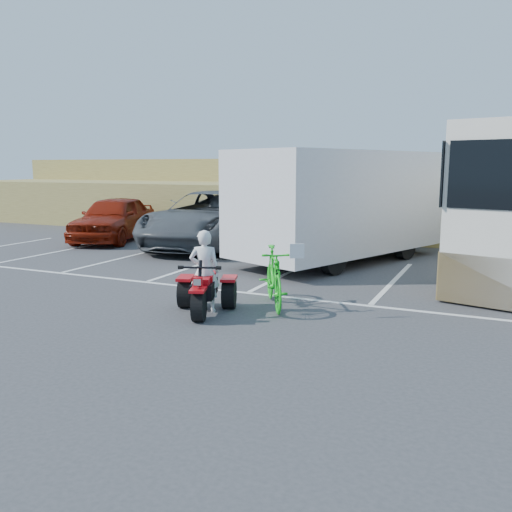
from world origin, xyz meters
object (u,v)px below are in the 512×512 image
at_px(red_car, 114,218).
at_px(quad_atv_green, 293,259).
at_px(rider, 205,271).
at_px(cargo_trailer, 340,203).
at_px(red_trike_atv, 204,313).
at_px(quad_atv_blue, 221,256).
at_px(green_dirt_bike, 274,277).
at_px(grey_pickup, 211,219).

xyz_separation_m(red_car, quad_atv_green, (7.56, -1.14, -0.83)).
bearing_deg(rider, cargo_trailer, -117.60).
distance_m(red_trike_atv, cargo_trailer, 6.85).
height_order(red_trike_atv, rider, rider).
relative_size(rider, quad_atv_blue, 1.05).
bearing_deg(red_trike_atv, green_dirt_bike, 24.78).
xyz_separation_m(grey_pickup, red_car, (-3.99, -0.29, -0.12)).
relative_size(red_car, cargo_trailer, 0.66).
height_order(red_trike_atv, cargo_trailer, cargo_trailer).
bearing_deg(quad_atv_blue, green_dirt_bike, -61.60).
xyz_separation_m(rider, cargo_trailer, (0.81, 6.45, 0.93)).
height_order(rider, cargo_trailer, cargo_trailer).
bearing_deg(grey_pickup, quad_atv_blue, -59.65).
relative_size(green_dirt_bike, cargo_trailer, 0.27).
height_order(red_car, quad_atv_blue, red_car).
bearing_deg(green_dirt_bike, red_car, 114.89).
distance_m(green_dirt_bike, cargo_trailer, 5.69).
relative_size(green_dirt_bike, grey_pickup, 0.29).
height_order(cargo_trailer, quad_atv_blue, cargo_trailer).
height_order(grey_pickup, quad_atv_blue, grey_pickup).
distance_m(cargo_trailer, quad_atv_blue, 4.02).
bearing_deg(grey_pickup, cargo_trailer, -19.97).
bearing_deg(rider, red_car, -62.75).
bearing_deg(rider, quad_atv_green, -105.62).
bearing_deg(rider, red_trike_atv, 90.00).
relative_size(rider, quad_atv_green, 0.92).
relative_size(rider, cargo_trailer, 0.22).
distance_m(rider, quad_atv_blue, 6.54).
bearing_deg(quad_atv_green, red_trike_atv, -65.08).
bearing_deg(quad_atv_green, red_car, -168.87).
distance_m(green_dirt_bike, quad_atv_green, 5.60).
xyz_separation_m(red_trike_atv, grey_pickup, (-4.16, 7.78, 0.95)).
xyz_separation_m(grey_pickup, quad_atv_blue, (1.32, -1.77, -0.95)).
xyz_separation_m(rider, grey_pickup, (-4.11, 7.64, 0.16)).
height_order(red_trike_atv, quad_atv_blue, red_trike_atv).
xyz_separation_m(red_car, cargo_trailer, (8.90, -0.91, 0.89)).
xyz_separation_m(green_dirt_bike, quad_atv_blue, (-3.85, 4.99, -0.60)).
height_order(red_trike_atv, quad_atv_green, quad_atv_green).
bearing_deg(red_car, quad_atv_green, -25.26).
xyz_separation_m(green_dirt_bike, red_car, (-9.15, 6.48, 0.23)).
bearing_deg(rider, green_dirt_bike, -160.91).
distance_m(red_trike_atv, rider, 0.80).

